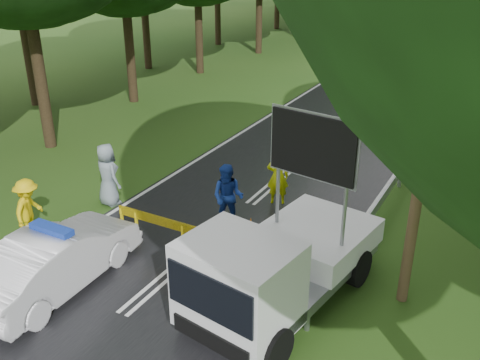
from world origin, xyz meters
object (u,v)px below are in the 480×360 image
Objects in this scene: officer at (278,176)px; queue_car_second at (429,57)px; work_truck at (275,266)px; queue_car_fourth at (478,31)px; barrier at (159,225)px; police_sedan at (57,260)px; queue_car_first at (410,106)px; queue_car_third at (442,41)px; civilian at (228,197)px.

officer is 0.34× the size of queue_car_second.
work_truck reaches higher than queue_car_fourth.
queue_car_second is at bearing 102.75° from work_truck.
barrier is at bearing -98.84° from queue_car_second.
queue_car_fourth is (1.45, 12.00, -0.03)m from queue_car_second.
queue_car_first is at bearing -107.25° from police_sedan.
queue_car_second reaches higher than barrier.
barrier is 0.47× the size of queue_car_second.
work_truck is 14.58m from queue_car_first.
queue_car_second is (0.48, 20.87, -0.12)m from officer.
officer is at bearing 123.26° from work_truck.
police_sedan is at bearing -116.06° from barrier.
queue_car_third is 1.28× the size of queue_car_fourth.
queue_car_second is (-1.29, 11.00, 0.03)m from queue_car_first.
police_sedan is at bearing -100.87° from queue_car_second.
queue_car_fourth reaches higher than queue_car_first.
civilian is (-0.59, -2.00, 0.04)m from officer.
police_sedan is at bearing -94.65° from queue_car_fourth.
work_truck is 31.64m from queue_car_third.
queue_car_third is at bearing 102.48° from work_truck.
queue_car_fourth is (3.40, 36.87, -0.04)m from barrier.
civilian reaches higher than barrier.
queue_car_first is 17.07m from queue_car_third.
barrier is at bearing 44.23° from officer.
queue_car_second is at bearing -98.60° from police_sedan.
civilian is 28.88m from queue_car_third.
civilian is 0.32× the size of queue_car_third.
work_truck reaches higher than queue_car_first.
queue_car_first is (2.35, 11.86, -0.19)m from civilian.
queue_car_second is (-1.64, 25.58, -0.34)m from work_truck.
queue_car_second is at bearing 75.97° from civilian.
queue_car_fourth is (1.92, 32.87, -0.15)m from officer.
officer is at bearing -91.37° from queue_car_fourth.
police_sedan is 2.39× the size of civilian.
barrier is 4.27m from officer.
police_sedan reaches higher than barrier.
queue_car_second is at bearing -116.79° from officer.
queue_car_first is at bearing 100.47° from work_truck.
police_sedan is 39.49m from queue_car_fourth.
civilian is 22.89m from queue_car_second.
queue_car_third is 6.23m from queue_car_fourth.
barrier is (1.16, 2.35, 0.06)m from police_sedan.
queue_car_first is (-0.35, 14.58, -0.37)m from work_truck.
barrier is 1.40× the size of officer.
queue_car_second is (3.11, 27.22, 0.05)m from police_sedan.
police_sedan is at bearing 41.99° from officer.
queue_car_second is at bearing 85.62° from barrier.
police_sedan is 0.77× the size of queue_car_third.
barrier is 37.02m from queue_car_fourth.
officer is (1.48, 4.00, 0.11)m from barrier.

